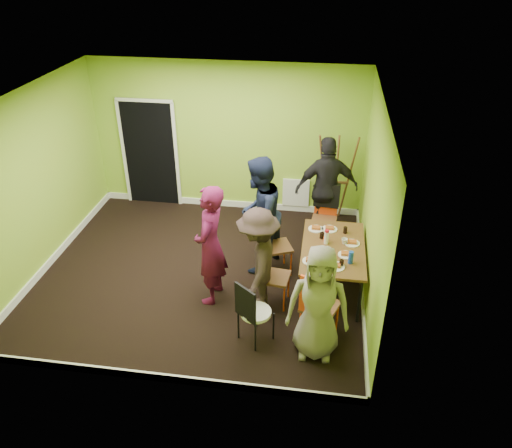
{
  "coord_description": "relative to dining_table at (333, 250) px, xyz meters",
  "views": [
    {
      "loc": [
        1.78,
        -6.24,
        4.68
      ],
      "look_at": [
        0.86,
        0.0,
        0.97
      ],
      "focal_mm": 35.0,
      "sensor_mm": 36.0,
      "label": 1
    }
  ],
  "objects": [
    {
      "name": "easel",
      "position": [
        0.0,
        2.02,
        0.16
      ],
      "size": [
        0.69,
        0.65,
        1.73
      ],
      "color": "brown",
      "rests_on": "ground"
    },
    {
      "name": "person_back_end",
      "position": [
        -0.15,
        1.55,
        0.22
      ],
      "size": [
        1.14,
        0.67,
        1.83
      ],
      "primitive_type": "imported",
      "rotation": [
        0.0,
        0.0,
        3.37
      ],
      "color": "black",
      "rests_on": "ground"
    },
    {
      "name": "cup_a",
      "position": [
        -0.09,
        -0.21,
        0.11
      ],
      "size": [
        0.13,
        0.13,
        0.1
      ],
      "primitive_type": "imported",
      "color": "white",
      "rests_on": "dining_table"
    },
    {
      "name": "thermos",
      "position": [
        -0.11,
        0.08,
        0.15
      ],
      "size": [
        0.07,
        0.07,
        0.19
      ],
      "primitive_type": "cylinder",
      "color": "white",
      "rests_on": "dining_table"
    },
    {
      "name": "dining_table",
      "position": [
        0.0,
        0.0,
        0.0
      ],
      "size": [
        0.9,
        1.5,
        0.75
      ],
      "color": "black",
      "rests_on": "ground"
    },
    {
      "name": "person_standing",
      "position": [
        -1.7,
        -0.45,
        0.21
      ],
      "size": [
        0.48,
        0.69,
        1.81
      ],
      "primitive_type": "imported",
      "rotation": [
        0.0,
        0.0,
        -1.64
      ],
      "color": "#520E31",
      "rests_on": "ground"
    },
    {
      "name": "room_walls",
      "position": [
        -2.03,
        0.16,
        0.29
      ],
      "size": [
        5.04,
        4.54,
        2.82
      ],
      "color": "#9AC031",
      "rests_on": "ground"
    },
    {
      "name": "plate_wall_back",
      "position": [
        0.27,
        0.13,
        0.06
      ],
      "size": [
        0.23,
        0.23,
        0.01
      ],
      "primitive_type": "cylinder",
      "color": "white",
      "rests_on": "dining_table"
    },
    {
      "name": "plate_near_right",
      "position": [
        -0.31,
        -0.41,
        0.06
      ],
      "size": [
        0.23,
        0.23,
        0.01
      ],
      "primitive_type": "cylinder",
      "color": "white",
      "rests_on": "dining_table"
    },
    {
      "name": "plate_far_back",
      "position": [
        -0.07,
        0.49,
        0.06
      ],
      "size": [
        0.24,
        0.24,
        0.01
      ],
      "primitive_type": "cylinder",
      "color": "white",
      "rests_on": "dining_table"
    },
    {
      "name": "plate_wall_front",
      "position": [
        0.17,
        -0.19,
        0.06
      ],
      "size": [
        0.22,
        0.22,
        0.01
      ],
      "primitive_type": "cylinder",
      "color": "white",
      "rests_on": "dining_table"
    },
    {
      "name": "cup_b",
      "position": [
        0.15,
        0.11,
        0.1
      ],
      "size": [
        0.09,
        0.09,
        0.08
      ],
      "primitive_type": "imported",
      "color": "white",
      "rests_on": "dining_table"
    },
    {
      "name": "plate_near_left",
      "position": [
        -0.27,
        0.46,
        0.06
      ],
      "size": [
        0.23,
        0.23,
        0.01
      ],
      "primitive_type": "cylinder",
      "color": "white",
      "rests_on": "dining_table"
    },
    {
      "name": "chair_left_far",
      "position": [
        -0.92,
        0.3,
        -0.14
      ],
      "size": [
        0.54,
        0.54,
        1.0
      ],
      "rotation": [
        0.0,
        0.0,
        -1.17
      ],
      "color": "#F14C16",
      "rests_on": "ground"
    },
    {
      "name": "orange_bottle",
      "position": [
        -0.13,
        0.13,
        0.09
      ],
      "size": [
        0.04,
        0.04,
        0.07
      ],
      "primitive_type": "cylinder",
      "color": "#F14C16",
      "rests_on": "dining_table"
    },
    {
      "name": "glass_back",
      "position": [
        0.17,
        0.42,
        0.11
      ],
      "size": [
        0.06,
        0.06,
        0.1
      ],
      "primitive_type": "cylinder",
      "color": "black",
      "rests_on": "dining_table"
    },
    {
      "name": "person_left_near",
      "position": [
        -1.01,
        -0.6,
        0.1
      ],
      "size": [
        0.59,
        1.03,
        1.59
      ],
      "primitive_type": "imported",
      "rotation": [
        0.0,
        0.0,
        -1.57
      ],
      "color": "#2D211E",
      "rests_on": "ground"
    },
    {
      "name": "person_left_far",
      "position": [
        -1.15,
        0.43,
        0.24
      ],
      "size": [
        0.94,
        1.08,
        1.87
      ],
      "primitive_type": "imported",
      "rotation": [
        0.0,
        0.0,
        -1.87
      ],
      "color": "#151B34",
      "rests_on": "ground"
    },
    {
      "name": "chair_left_near",
      "position": [
        -0.87,
        -0.43,
        -0.16
      ],
      "size": [
        0.44,
        0.43,
        0.96
      ],
      "rotation": [
        0.0,
        0.0,
        -1.67
      ],
      "color": "#F14C16",
      "rests_on": "ground"
    },
    {
      "name": "blue_bottle",
      "position": [
        0.23,
        -0.37,
        0.15
      ],
      "size": [
        0.07,
        0.07,
        0.18
      ],
      "primitive_type": "cylinder",
      "color": "#1743AF",
      "rests_on": "dining_table"
    },
    {
      "name": "glass_mid",
      "position": [
        -0.18,
        0.22,
        0.1
      ],
      "size": [
        0.07,
        0.07,
        0.09
      ],
      "primitive_type": "cylinder",
      "color": "black",
      "rests_on": "dining_table"
    },
    {
      "name": "chair_back_end",
      "position": [
        -0.14,
        1.42,
        0.04
      ],
      "size": [
        0.46,
        0.54,
        1.04
      ],
      "rotation": [
        0.0,
        0.0,
        3.05
      ],
      "color": "#F14C16",
      "rests_on": "ground"
    },
    {
      "name": "glass_front",
      "position": [
        0.11,
        -0.45,
        0.1
      ],
      "size": [
        0.06,
        0.06,
        0.09
      ],
      "primitive_type": "cylinder",
      "color": "black",
      "rests_on": "dining_table"
    },
    {
      "name": "person_front_end",
      "position": [
        -0.17,
        -1.35,
        0.09
      ],
      "size": [
        0.77,
        0.5,
        1.58
      ],
      "primitive_type": "imported",
      "rotation": [
        0.0,
        0.0,
        0.0
      ],
      "color": "gray",
      "rests_on": "ground"
    },
    {
      "name": "plate_far_front",
      "position": [
        0.03,
        -0.49,
        0.06
      ],
      "size": [
        0.25,
        0.25,
        0.01
      ],
      "primitive_type": "cylinder",
      "color": "white",
      "rests_on": "dining_table"
    },
    {
      "name": "chair_front_end",
      "position": [
        -0.17,
        -1.12,
        -0.1
      ],
      "size": [
        0.56,
        0.56,
        1.06
      ],
      "rotation": [
        0.0,
        0.0,
        -0.35
      ],
      "color": "#F14C16",
      "rests_on": "ground"
    },
    {
      "name": "ground",
      "position": [
        -2.01,
        0.12,
        -0.7
      ],
      "size": [
        5.0,
        5.0,
        0.0
      ],
      "primitive_type": "plane",
      "color": "black",
      "rests_on": "ground"
    },
    {
      "name": "chair_bentwood",
      "position": [
        -0.99,
        -1.27,
        -0.18
      ],
      "size": [
        0.51,
        0.51,
        0.93
      ],
      "rotation": [
        0.0,
        0.0,
        -0.67
      ],
      "color": "black",
      "rests_on": "ground"
    }
  ]
}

